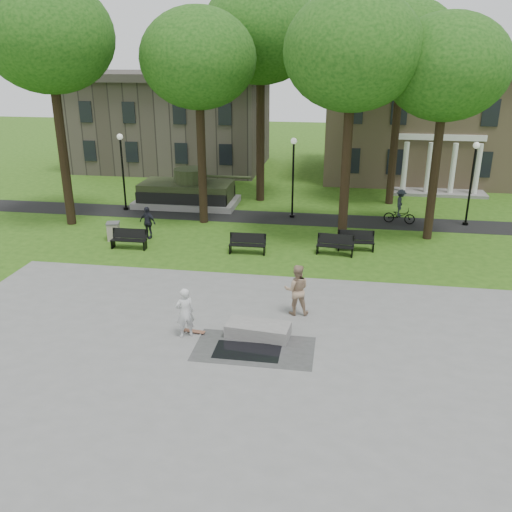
{
  "coord_description": "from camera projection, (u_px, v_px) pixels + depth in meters",
  "views": [
    {
      "loc": [
        3.28,
        -18.99,
        9.3
      ],
      "look_at": [
        -0.02,
        1.73,
        1.4
      ],
      "focal_mm": 38.0,
      "sensor_mm": 36.0,
      "label": 1
    }
  ],
  "objects": [
    {
      "name": "park_bench_0",
      "position": [
        129.0,
        238.0,
        27.27
      ],
      "size": [
        1.8,
        0.54,
        1.0
      ],
      "rotation": [
        0.0,
        0.0,
        0.01
      ],
      "color": "black",
      "rests_on": "ground"
    },
    {
      "name": "plaza",
      "position": [
        222.0,
        374.0,
        16.68
      ],
      "size": [
        22.0,
        16.0,
        0.02
      ],
      "primitive_type": "cube",
      "color": "gray",
      "rests_on": "ground"
    },
    {
      "name": "skateboarder",
      "position": [
        185.0,
        313.0,
        18.59
      ],
      "size": [
        0.79,
        0.73,
        1.81
      ],
      "primitive_type": "imported",
      "rotation": [
        0.0,
        0.0,
        3.73
      ],
      "color": "silver",
      "rests_on": "plaza"
    },
    {
      "name": "cyclist",
      "position": [
        400.0,
        210.0,
        31.17
      ],
      "size": [
        1.84,
        1.08,
        2.0
      ],
      "rotation": [
        0.0,
        0.0,
        1.41
      ],
      "color": "black",
      "rests_on": "ground"
    },
    {
      "name": "tree_3",
      "position": [
        447.0,
        68.0,
        25.88
      ],
      "size": [
        6.0,
        6.0,
        11.19
      ],
      "color": "black",
      "rests_on": "ground"
    },
    {
      "name": "lamp_right",
      "position": [
        472.0,
        177.0,
        30.15
      ],
      "size": [
        0.36,
        0.36,
        4.73
      ],
      "color": "black",
      "rests_on": "ground"
    },
    {
      "name": "tank_monument",
      "position": [
        187.0,
        192.0,
        34.89
      ],
      "size": [
        7.45,
        3.4,
        2.4
      ],
      "color": "gray",
      "rests_on": "ground"
    },
    {
      "name": "tree_2",
      "position": [
        353.0,
        52.0,
        25.37
      ],
      "size": [
        6.6,
        6.6,
        12.16
      ],
      "color": "black",
      "rests_on": "ground"
    },
    {
      "name": "building_right",
      "position": [
        431.0,
        120.0,
        42.33
      ],
      "size": [
        17.0,
        12.0,
        8.6
      ],
      "color": "#9E8460",
      "rests_on": "ground"
    },
    {
      "name": "tree_0",
      "position": [
        49.0,
        37.0,
        27.86
      ],
      "size": [
        6.8,
        6.8,
        12.97
      ],
      "color": "black",
      "rests_on": "ground"
    },
    {
      "name": "skateboard",
      "position": [
        194.0,
        332.0,
        19.11
      ],
      "size": [
        0.8,
        0.3,
        0.07
      ],
      "primitive_type": "cube",
      "rotation": [
        0.0,
        0.0,
        -0.13
      ],
      "color": "brown",
      "rests_on": "plaza"
    },
    {
      "name": "puddle",
      "position": [
        247.0,
        351.0,
        17.93
      ],
      "size": [
        2.2,
        1.2,
        0.0
      ],
      "primitive_type": "cube",
      "color": "black",
      "rests_on": "plaza"
    },
    {
      "name": "trash_bin",
      "position": [
        114.0,
        231.0,
        28.5
      ],
      "size": [
        0.81,
        0.81,
        0.96
      ],
      "rotation": [
        0.0,
        0.0,
        0.26
      ],
      "color": "#A79A8A",
      "rests_on": "ground"
    },
    {
      "name": "pedestrian_walker",
      "position": [
        147.0,
        222.0,
        28.66
      ],
      "size": [
        1.09,
        0.74,
        1.73
      ],
      "primitive_type": "imported",
      "rotation": [
        0.0,
        0.0,
        -0.34
      ],
      "color": "#20212B",
      "rests_on": "ground"
    },
    {
      "name": "lamp_left",
      "position": [
        122.0,
        166.0,
        33.16
      ],
      "size": [
        0.36,
        0.36,
        4.73
      ],
      "color": "black",
      "rests_on": "ground"
    },
    {
      "name": "tree_5",
      "position": [
        403.0,
        46.0,
        32.19
      ],
      "size": [
        6.4,
        6.4,
        12.44
      ],
      "color": "black",
      "rests_on": "ground"
    },
    {
      "name": "ground",
      "position": [
        250.0,
        305.0,
        21.31
      ],
      "size": [
        120.0,
        120.0,
        0.0
      ],
      "primitive_type": "plane",
      "color": "#294E12",
      "rests_on": "ground"
    },
    {
      "name": "park_bench_2",
      "position": [
        335.0,
        244.0,
        26.42
      ],
      "size": [
        1.84,
        0.72,
        1.0
      ],
      "rotation": [
        0.0,
        0.0,
        -0.11
      ],
      "color": "black",
      "rests_on": "ground"
    },
    {
      "name": "tree_1",
      "position": [
        198.0,
        59.0,
        28.52
      ],
      "size": [
        6.2,
        6.2,
        11.63
      ],
      "color": "black",
      "rests_on": "ground"
    },
    {
      "name": "building_left",
      "position": [
        175.0,
        124.0,
        46.15
      ],
      "size": [
        15.0,
        10.0,
        7.2
      ],
      "primitive_type": "cube",
      "color": "#4C443D",
      "rests_on": "ground"
    },
    {
      "name": "footpath",
      "position": [
        283.0,
        218.0,
        32.4
      ],
      "size": [
        44.0,
        2.6,
        0.01
      ],
      "primitive_type": "cube",
      "color": "black",
      "rests_on": "ground"
    },
    {
      "name": "park_bench_1",
      "position": [
        248.0,
        243.0,
        26.59
      ],
      "size": [
        1.81,
        0.56,
        1.0
      ],
      "rotation": [
        0.0,
        0.0,
        0.02
      ],
      "color": "black",
      "rests_on": "ground"
    },
    {
      "name": "park_bench_3",
      "position": [
        356.0,
        240.0,
        27.01
      ],
      "size": [
        1.82,
        0.6,
        1.0
      ],
      "rotation": [
        0.0,
        0.0,
        0.04
      ],
      "color": "black",
      "rests_on": "ground"
    },
    {
      "name": "friend_watching",
      "position": [
        297.0,
        290.0,
        20.2
      ],
      "size": [
        1.04,
        0.86,
        1.97
      ],
      "primitive_type": "imported",
      "rotation": [
        0.0,
        0.0,
        3.27
      ],
      "color": "#A18468",
      "rests_on": "plaza"
    },
    {
      "name": "concrete_block",
      "position": [
        258.0,
        330.0,
        18.87
      ],
      "size": [
        2.29,
        1.22,
        0.45
      ],
      "primitive_type": "cube",
      "rotation": [
        0.0,
        0.0,
        -0.1
      ],
      "color": "gray",
      "rests_on": "plaza"
    },
    {
      "name": "tree_4",
      "position": [
        261.0,
        33.0,
        32.73
      ],
      "size": [
        7.2,
        7.2,
        13.5
      ],
      "color": "black",
      "rests_on": "ground"
    },
    {
      "name": "lamp_mid",
      "position": [
        293.0,
        171.0,
        31.62
      ],
      "size": [
        0.36,
        0.36,
        4.73
      ],
      "color": "black",
      "rests_on": "ground"
    }
  ]
}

